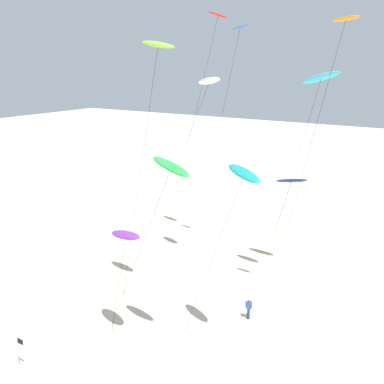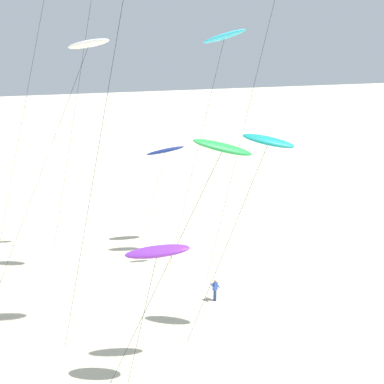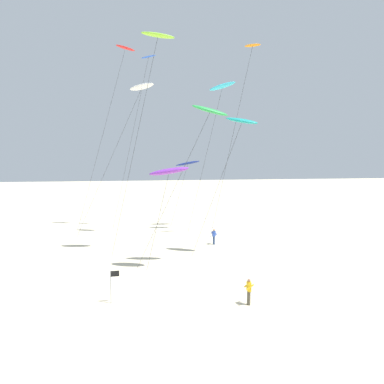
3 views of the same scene
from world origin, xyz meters
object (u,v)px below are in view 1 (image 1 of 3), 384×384
at_px(kite_navy, 291,181).
at_px(kite_teal, 244,174).
at_px(kite_red, 217,19).
at_px(kite_green, 171,168).
at_px(kite_orange, 341,35).
at_px(kite_purple, 125,235).
at_px(kite_white, 209,82).
at_px(kite_blue, 237,41).
at_px(marker_flag, 20,346).
at_px(kite_cyan, 321,79).
at_px(kite_flyer_middle, 249,308).
at_px(kite_lime, 158,46).

xyz_separation_m(kite_navy, kite_teal, (2.50, -15.01, 3.97)).
height_order(kite_navy, kite_red, kite_red).
height_order(kite_green, kite_orange, kite_orange).
bearing_deg(kite_purple, kite_white, 97.16).
bearing_deg(kite_blue, kite_white, -102.79).
xyz_separation_m(kite_green, kite_red, (-7.04, 17.63, 9.91)).
height_order(kite_purple, kite_teal, kite_teal).
bearing_deg(kite_blue, kite_green, -75.42).
distance_m(kite_teal, marker_flag, 18.06).
bearing_deg(kite_purple, kite_teal, 22.60).
distance_m(kite_cyan, kite_white, 9.73).
xyz_separation_m(kite_flyer_middle, marker_flag, (-9.83, -13.24, 0.60)).
bearing_deg(kite_cyan, kite_teal, -95.44).
height_order(kite_white, kite_teal, kite_white).
xyz_separation_m(kite_blue, marker_flag, (-3.34, -22.79, -19.45)).
xyz_separation_m(kite_purple, kite_white, (-1.68, 13.38, 9.33)).
bearing_deg(kite_green, kite_navy, 86.38).
relative_size(kite_cyan, kite_green, 1.37).
height_order(kite_lime, kite_flyer_middle, kite_lime).
bearing_deg(kite_flyer_middle, kite_orange, 27.01).
bearing_deg(kite_purple, kite_cyan, 58.95).
height_order(kite_cyan, kite_flyer_middle, kite_cyan).
relative_size(kite_purple, kite_lime, 0.42).
height_order(kite_cyan, kite_purple, kite_cyan).
distance_m(kite_blue, kite_navy, 13.52).
relative_size(kite_green, kite_navy, 1.50).
height_order(kite_teal, kite_lime, kite_lime).
bearing_deg(kite_orange, kite_flyer_middle, -152.99).
height_order(kite_lime, marker_flag, kite_lime).
bearing_deg(kite_purple, kite_green, 6.72).
bearing_deg(kite_white, kite_navy, 36.27).
relative_size(kite_teal, marker_flag, 6.27).
distance_m(kite_lime, kite_flyer_middle, 20.37).
xyz_separation_m(kite_red, marker_flag, (-0.61, -23.87, -21.43)).
distance_m(kite_red, kite_flyer_middle, 26.13).
relative_size(kite_orange, kite_flyer_middle, 13.18).
bearing_deg(kite_white, kite_lime, -82.04).
bearing_deg(kite_green, kite_lime, 133.18).
distance_m(kite_purple, marker_flag, 9.77).
height_order(kite_orange, kite_white, kite_orange).
xyz_separation_m(kite_orange, kite_red, (-13.91, 8.24, 2.16)).
xyz_separation_m(kite_cyan, kite_white, (-9.72, 0.02, -0.45)).
xyz_separation_m(kite_teal, marker_flag, (-11.25, -8.76, -11.07)).
relative_size(kite_blue, kite_teal, 1.70).
xyz_separation_m(kite_orange, kite_navy, (-5.76, 8.15, -12.16)).
bearing_deg(marker_flag, kite_green, 39.21).
relative_size(kite_green, marker_flag, 6.53).
bearing_deg(marker_flag, kite_flyer_middle, 53.41).
bearing_deg(kite_white, kite_teal, -50.11).
relative_size(kite_teal, kite_flyer_middle, 7.88).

